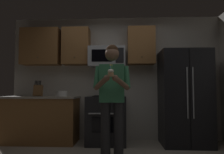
# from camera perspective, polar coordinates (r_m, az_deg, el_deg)

# --- Properties ---
(wall_back) EXTENTS (4.40, 0.10, 2.60)m
(wall_back) POSITION_cam_1_polar(r_m,az_deg,el_deg) (4.61, 0.77, -0.29)
(wall_back) COLOR beige
(wall_back) RESTS_ON ground
(oven_range) EXTENTS (0.76, 0.70, 0.93)m
(oven_range) POSITION_cam_1_polar(r_m,az_deg,el_deg) (4.26, -1.46, -11.34)
(oven_range) COLOR black
(oven_range) RESTS_ON ground
(microwave) EXTENTS (0.74, 0.41, 0.40)m
(microwave) POSITION_cam_1_polar(r_m,az_deg,el_deg) (4.39, -1.32, 5.37)
(microwave) COLOR #9EA0A5
(refrigerator) EXTENTS (0.90, 0.75, 1.80)m
(refrigerator) POSITION_cam_1_polar(r_m,az_deg,el_deg) (4.34, 18.75, -5.22)
(refrigerator) COLOR black
(refrigerator) RESTS_ON ground
(cabinet_row_upper) EXTENTS (2.78, 0.36, 0.76)m
(cabinet_row_upper) POSITION_cam_1_polar(r_m,az_deg,el_deg) (4.56, -8.58, 8.02)
(cabinet_row_upper) COLOR brown
(counter_left) EXTENTS (1.44, 0.66, 0.92)m
(counter_left) POSITION_cam_1_polar(r_m,az_deg,el_deg) (4.57, -18.23, -10.64)
(counter_left) COLOR brown
(counter_left) RESTS_ON ground
(knife_block) EXTENTS (0.16, 0.15, 0.32)m
(knife_block) POSITION_cam_1_polar(r_m,az_deg,el_deg) (4.50, -19.14, -3.41)
(knife_block) COLOR brown
(knife_block) RESTS_ON counter_left
(bowl_large_white) EXTENTS (0.23, 0.23, 0.11)m
(bowl_large_white) POSITION_cam_1_polar(r_m,az_deg,el_deg) (4.37, -13.37, -4.28)
(bowl_large_white) COLOR white
(bowl_large_white) RESTS_ON counter_left
(person) EXTENTS (0.60, 0.48, 1.76)m
(person) POSITION_cam_1_polar(r_m,az_deg,el_deg) (3.30, -0.01, -4.42)
(person) COLOR #262628
(person) RESTS_ON ground
(cupcake) EXTENTS (0.09, 0.09, 0.17)m
(cupcake) POSITION_cam_1_polar(r_m,az_deg,el_deg) (2.98, -0.31, 1.20)
(cupcake) COLOR #A87F56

